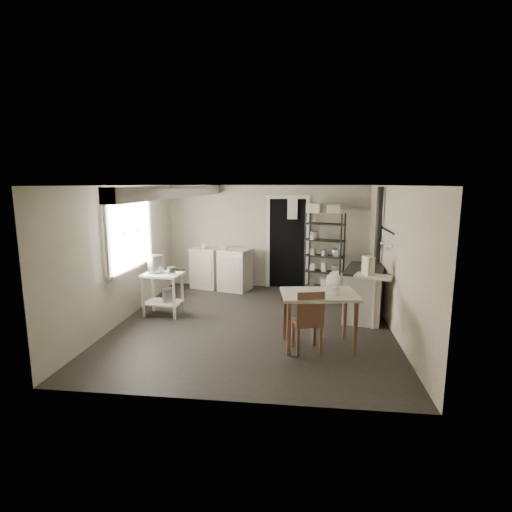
# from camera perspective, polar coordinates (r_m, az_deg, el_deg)

# --- Properties ---
(floor) EXTENTS (5.00, 5.00, 0.00)m
(floor) POSITION_cam_1_polar(r_m,az_deg,el_deg) (6.87, -0.30, -9.52)
(floor) COLOR black
(floor) RESTS_ON ground
(ceiling) EXTENTS (5.00, 5.00, 0.00)m
(ceiling) POSITION_cam_1_polar(r_m,az_deg,el_deg) (6.46, -0.32, 10.05)
(ceiling) COLOR silver
(ceiling) RESTS_ON wall_back
(wall_back) EXTENTS (4.50, 0.02, 2.30)m
(wall_back) POSITION_cam_1_polar(r_m,az_deg,el_deg) (9.02, 1.67, 2.78)
(wall_back) COLOR #B3AD98
(wall_back) RESTS_ON ground
(wall_front) EXTENTS (4.50, 0.02, 2.30)m
(wall_front) POSITION_cam_1_polar(r_m,az_deg,el_deg) (4.16, -4.64, -6.13)
(wall_front) COLOR #B3AD98
(wall_front) RESTS_ON ground
(wall_left) EXTENTS (0.02, 5.00, 2.30)m
(wall_left) POSITION_cam_1_polar(r_m,az_deg,el_deg) (7.20, -18.38, 0.35)
(wall_left) COLOR #B3AD98
(wall_left) RESTS_ON ground
(wall_right) EXTENTS (0.02, 5.00, 2.30)m
(wall_right) POSITION_cam_1_polar(r_m,az_deg,el_deg) (6.67, 19.23, -0.44)
(wall_right) COLOR #B3AD98
(wall_right) RESTS_ON ground
(window) EXTENTS (0.12, 1.76, 1.28)m
(window) POSITION_cam_1_polar(r_m,az_deg,el_deg) (7.32, -17.66, 3.32)
(window) COLOR silver
(window) RESTS_ON wall_left
(doorway) EXTENTS (0.96, 0.10, 2.08)m
(doorway) POSITION_cam_1_polar(r_m,az_deg,el_deg) (8.99, 4.51, 1.75)
(doorway) COLOR silver
(doorway) RESTS_ON ground
(ceiling_beam) EXTENTS (0.18, 5.00, 0.18)m
(ceiling_beam) POSITION_cam_1_polar(r_m,az_deg,el_deg) (6.72, -10.66, 9.03)
(ceiling_beam) COLOR silver
(ceiling_beam) RESTS_ON ceiling
(wallpaper_panel) EXTENTS (0.01, 5.00, 2.30)m
(wallpaper_panel) POSITION_cam_1_polar(r_m,az_deg,el_deg) (6.67, 19.14, -0.44)
(wallpaper_panel) COLOR beige
(wallpaper_panel) RESTS_ON wall_right
(utensil_rail) EXTENTS (0.06, 1.20, 0.44)m
(utensil_rail) POSITION_cam_1_polar(r_m,az_deg,el_deg) (7.19, 17.95, 3.58)
(utensil_rail) COLOR #B8B8BA
(utensil_rail) RESTS_ON wall_right
(prep_table) EXTENTS (0.71, 0.53, 0.77)m
(prep_table) POSITION_cam_1_polar(r_m,az_deg,el_deg) (7.31, -13.14, -5.27)
(prep_table) COLOR silver
(prep_table) RESTS_ON ground
(stockpot) EXTENTS (0.36, 0.36, 0.30)m
(stockpot) POSITION_cam_1_polar(r_m,az_deg,el_deg) (7.26, -14.15, -1.04)
(stockpot) COLOR #B8B8BA
(stockpot) RESTS_ON prep_table
(saucepan) EXTENTS (0.16, 0.16, 0.09)m
(saucepan) POSITION_cam_1_polar(r_m,az_deg,el_deg) (7.11, -12.00, -1.93)
(saucepan) COLOR #B8B8BA
(saucepan) RESTS_ON prep_table
(bucket) EXTENTS (0.26, 0.26, 0.24)m
(bucket) POSITION_cam_1_polar(r_m,az_deg,el_deg) (7.27, -12.38, -5.44)
(bucket) COLOR #B8B8BA
(bucket) RESTS_ON prep_table
(base_cabinets) EXTENTS (1.50, 0.94, 0.91)m
(base_cabinets) POSITION_cam_1_polar(r_m,az_deg,el_deg) (8.98, -5.00, -1.77)
(base_cabinets) COLOR beige
(base_cabinets) RESTS_ON ground
(mixing_bowl) EXTENTS (0.29, 0.29, 0.07)m
(mixing_bowl) POSITION_cam_1_polar(r_m,az_deg,el_deg) (8.86, -4.74, 1.33)
(mixing_bowl) COLOR silver
(mixing_bowl) RESTS_ON base_cabinets
(counter_cup) EXTENTS (0.14, 0.14, 0.09)m
(counter_cup) POSITION_cam_1_polar(r_m,az_deg,el_deg) (8.88, -7.49, 1.37)
(counter_cup) COLOR silver
(counter_cup) RESTS_ON base_cabinets
(shelf_rack) EXTENTS (0.88, 0.58, 1.72)m
(shelf_rack) POSITION_cam_1_polar(r_m,az_deg,el_deg) (8.66, 9.76, 0.97)
(shelf_rack) COLOR black
(shelf_rack) RESTS_ON ground
(shelf_jar) EXTENTS (0.09, 0.10, 0.17)m
(shelf_jar) POSITION_cam_1_polar(r_m,az_deg,el_deg) (8.53, 8.04, 3.67)
(shelf_jar) COLOR silver
(shelf_jar) RESTS_ON shelf_rack
(storage_box_a) EXTENTS (0.36, 0.34, 0.20)m
(storage_box_a) POSITION_cam_1_polar(r_m,az_deg,el_deg) (8.56, 8.38, 8.05)
(storage_box_a) COLOR beige
(storage_box_a) RESTS_ON shelf_rack
(storage_box_b) EXTENTS (0.29, 0.27, 0.18)m
(storage_box_b) POSITION_cam_1_polar(r_m,az_deg,el_deg) (8.61, 11.05, 7.85)
(storage_box_b) COLOR beige
(storage_box_b) RESTS_ON shelf_rack
(stove) EXTENTS (0.87, 1.24, 0.88)m
(stove) POSITION_cam_1_polar(r_m,az_deg,el_deg) (7.29, 15.21, -5.07)
(stove) COLOR beige
(stove) RESTS_ON ground
(stovepipe) EXTENTS (0.13, 0.13, 1.41)m
(stovepipe) POSITION_cam_1_polar(r_m,az_deg,el_deg) (7.56, 17.12, 4.24)
(stovepipe) COLOR black
(stovepipe) RESTS_ON stove
(side_ledge) EXTENTS (0.65, 0.50, 0.89)m
(side_ledge) POSITION_cam_1_polar(r_m,az_deg,el_deg) (6.75, 16.28, -6.46)
(side_ledge) COLOR silver
(side_ledge) RESTS_ON ground
(oats_box) EXTENTS (0.19, 0.23, 0.29)m
(oats_box) POSITION_cam_1_polar(r_m,az_deg,el_deg) (6.63, 15.72, -1.56)
(oats_box) COLOR beige
(oats_box) RESTS_ON side_ledge
(work_table) EXTENTS (1.15, 0.88, 0.80)m
(work_table) POSITION_cam_1_polar(r_m,az_deg,el_deg) (5.86, 8.91, -9.22)
(work_table) COLOR beige
(work_table) RESTS_ON ground
(table_cup) EXTENTS (0.11, 0.11, 0.09)m
(table_cup) POSITION_cam_1_polar(r_m,az_deg,el_deg) (5.69, 11.44, -5.40)
(table_cup) COLOR silver
(table_cup) RESTS_ON work_table
(chair) EXTENTS (0.46, 0.47, 0.90)m
(chair) POSITION_cam_1_polar(r_m,az_deg,el_deg) (5.66, 7.32, -8.76)
(chair) COLOR #553324
(chair) RESTS_ON ground
(flour_sack) EXTENTS (0.53, 0.48, 0.52)m
(flour_sack) POSITION_cam_1_polar(r_m,az_deg,el_deg) (8.64, 11.32, -3.90)
(flour_sack) COLOR beige
(flour_sack) RESTS_ON ground
(floor_crock) EXTENTS (0.15, 0.15, 0.15)m
(floor_crock) POSITION_cam_1_polar(r_m,az_deg,el_deg) (6.93, 13.93, -8.98)
(floor_crock) COLOR silver
(floor_crock) RESTS_ON ground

